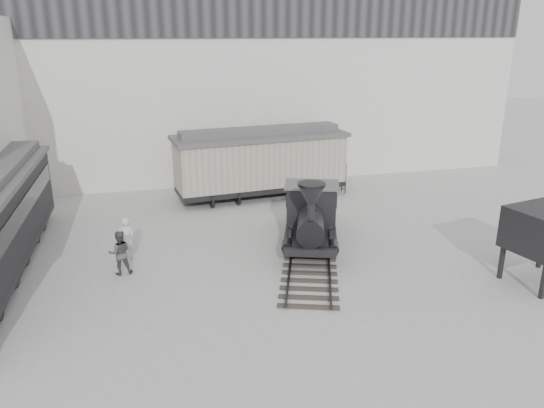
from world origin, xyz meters
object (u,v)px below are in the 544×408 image
object	(u,v)px
boxcar	(260,161)
locomotive	(311,219)
visitor_b	(120,253)
visitor_a	(126,239)

from	to	relation	value
boxcar	locomotive	bearing A→B (deg)	-92.77
locomotive	boxcar	xyz separation A→B (m)	(-0.39, 7.24, 0.74)
locomotive	boxcar	size ratio (longest dim) A/B	1.01
visitor_b	boxcar	bearing A→B (deg)	-135.51
visitor_a	visitor_b	distance (m)	1.32
visitor_a	visitor_b	world-z (taller)	visitor_a
visitor_b	visitor_a	bearing A→B (deg)	-103.59
boxcar	visitor_b	distance (m)	10.64
locomotive	visitor_b	xyz separation A→B (m)	(-7.41, -0.67, -0.37)
locomotive	visitor_a	xyz separation A→B (m)	(-7.19, 0.63, -0.36)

